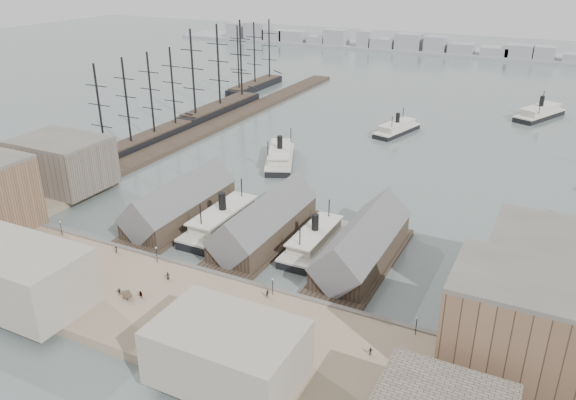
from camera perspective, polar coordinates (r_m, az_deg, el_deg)
The scene contains 39 objects.
ground at distance 130.76m, azimuth -5.95°, elevation -7.14°, with size 900.00×900.00×0.00m, color #515D5C.
quay at distance 116.68m, azimuth -11.29°, elevation -11.12°, with size 180.00×30.00×2.00m, color #857259.
seawall at distance 126.48m, azimuth -7.23°, elevation -7.75°, with size 180.00×1.20×2.30m, color #59544C.
west_wharf at distance 242.54m, azimuth -7.03°, elevation 7.71°, with size 10.00×220.00×1.60m, color #2D231C.
ferry_shed_west at distance 154.46m, azimuth -10.87°, elevation -0.47°, with size 14.00×42.00×12.60m.
ferry_shed_center at distance 141.26m, azimuth -2.39°, elevation -2.41°, with size 14.00×42.00×12.60m.
ferry_shed_east at distance 131.91m, azimuth 7.59°, elevation -4.62°, with size 14.00×42.00×12.60m.
warehouse_west_back at distance 182.41m, azimuth -21.91°, elevation 3.47°, with size 26.00×20.00×14.00m, color #60564C.
warehouse_east_front at distance 98.74m, azimuth 24.66°, elevation -12.80°, with size 30.00×18.00×19.00m, color brown.
warehouse_east_back at distance 123.05m, azimuth 26.26°, elevation -6.72°, with size 28.00×20.00×15.00m, color #60564C.
street_bldg_center at distance 95.66m, azimuth -6.16°, elevation -15.09°, with size 24.00×16.00×10.00m, color gray.
street_bldg_west at distance 125.46m, azimuth -26.00°, elevation -6.87°, with size 30.00×16.00×12.00m, color gray.
lamp_post_far_w at distance 151.13m, azimuth -22.10°, elevation -2.41°, with size 0.44×0.44×3.92m.
lamp_post_near_w at distance 131.59m, azimuth -13.23°, elevation -5.12°, with size 0.44×0.44×3.92m.
lamp_post_near_e at distance 116.58m, azimuth -1.58°, elevation -8.45°, with size 0.44×0.44×3.92m.
lamp_post_far_e at distance 108.00m, azimuth 12.93°, elevation -12.04°, with size 0.44×0.44×3.92m.
far_shore at distance 437.27m, azimuth 18.50°, elevation 14.23°, with size 500.00×40.00×15.72m.
ferry_docked_west at distance 148.98m, azimuth -6.60°, elevation -2.01°, with size 9.10×30.32×10.83m.
ferry_docked_east at distance 138.75m, azimuth 2.74°, elevation -4.04°, with size 8.06×26.87×9.60m.
ferry_open_near at distance 195.35m, azimuth -0.83°, elevation 4.45°, with size 19.84×30.13×10.39m.
ferry_open_mid at distance 233.42m, azimuth 11.01°, elevation 7.15°, with size 13.74×26.21×8.97m.
ferry_open_far at distance 274.93m, azimuth 24.20°, elevation 8.08°, with size 20.40×30.81×10.63m.
sailing_ship_near at distance 220.52m, azimuth -14.47°, elevation 5.98°, with size 8.31×57.22×34.15m.
sailing_ship_mid at distance 262.20m, azimuth -6.88°, elevation 9.39°, with size 9.57×55.27×39.33m.
sailing_ship_far at distance 309.50m, azimuth -3.36°, elevation 11.64°, with size 8.48×47.11×34.86m.
tram at distance 100.95m, azimuth 18.93°, elevation -16.39°, with size 4.17×10.20×3.52m.
horse_cart_left at distance 139.29m, azimuth -19.64°, elevation -5.16°, with size 4.46×3.77×1.44m.
horse_cart_center at distance 120.68m, azimuth -15.20°, elevation -9.23°, with size 4.66×3.63×1.55m.
horse_cart_right at distance 107.77m, azimuth -6.25°, elevation -12.87°, with size 4.68×2.06×1.48m.
pedestrian_0 at distance 154.01m, azimuth -24.15°, elevation -3.07°, with size 0.58×0.43×1.60m, color black.
pedestrian_1 at distance 142.62m, azimuth -23.94°, elevation -5.12°, with size 0.88×0.69×1.82m, color black.
pedestrian_2 at distance 138.72m, azimuth -17.06°, elevation -4.86°, with size 1.13×0.65×1.75m, color black.
pedestrian_3 at distance 122.40m, azimuth -16.75°, elevation -8.90°, with size 0.99×0.41×1.69m, color black.
pedestrian_4 at distance 125.31m, azimuth -12.10°, elevation -7.54°, with size 0.85×0.55×1.74m, color black.
pedestrian_5 at distance 113.56m, azimuth -9.16°, elevation -10.87°, with size 0.63×0.46×1.73m, color black.
pedestrian_6 at distance 116.57m, azimuth -2.09°, elevation -9.53°, with size 0.86×0.67×1.78m, color black.
pedestrian_7 at distance 103.81m, azimuth -1.52°, elevation -14.31°, with size 1.04×0.60×1.61m, color black.
pedestrian_8 at distance 102.97m, azimuth 8.38°, elevation -14.96°, with size 0.95×0.40×1.63m, color black.
pedestrian_10 at distance 98.85m, azimuth -2.22°, elevation -16.52°, with size 1.07×0.44×1.82m, color black.
Camera 1 is at (62.09, -93.82, 66.64)m, focal length 35.00 mm.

